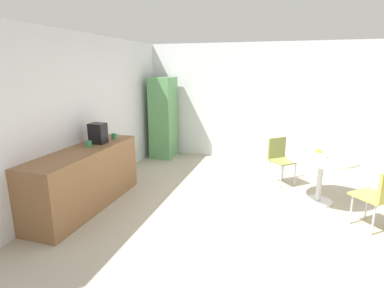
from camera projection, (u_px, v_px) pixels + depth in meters
ground_plane at (266, 221)px, 4.25m from camera, size 6.00×6.00×0.00m
wall_back at (74, 118)px, 4.78m from camera, size 6.00×0.10×2.60m
wall_side_right at (279, 103)px, 6.72m from camera, size 0.10×6.00×2.60m
counter_block at (85, 178)px, 4.59m from camera, size 2.11×0.60×0.90m
locker_cabinet at (163, 118)px, 7.11m from camera, size 0.60×0.50×1.86m
round_table at (321, 165)px, 4.70m from camera, size 1.07×1.07×0.75m
chair_yellow at (381, 193)px, 3.88m from camera, size 0.59×0.59×0.83m
chair_olive at (280, 155)px, 5.56m from camera, size 0.59×0.59×0.83m
fruit_bowl at (319, 154)px, 4.62m from camera, size 0.22×0.22×0.13m
mug_white at (114, 136)px, 5.14m from camera, size 0.13×0.08×0.09m
mug_green at (89, 144)px, 4.61m from camera, size 0.13×0.08×0.09m
coffee_maker at (98, 133)px, 4.82m from camera, size 0.20×0.24×0.32m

